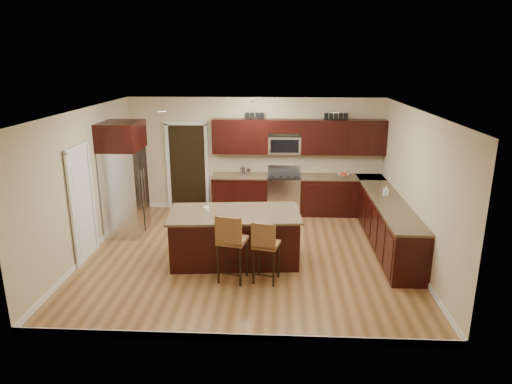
# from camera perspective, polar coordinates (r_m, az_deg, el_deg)

# --- Properties ---
(floor) EXTENTS (6.00, 6.00, 0.00)m
(floor) POSITION_cam_1_polar(r_m,az_deg,el_deg) (8.71, -0.98, -7.80)
(floor) COLOR #96663B
(floor) RESTS_ON ground
(ceiling) EXTENTS (6.00, 6.00, 0.00)m
(ceiling) POSITION_cam_1_polar(r_m,az_deg,el_deg) (7.99, -1.08, 10.16)
(ceiling) COLOR silver
(ceiling) RESTS_ON wall_back
(wall_back) EXTENTS (6.00, 0.00, 6.00)m
(wall_back) POSITION_cam_1_polar(r_m,az_deg,el_deg) (10.91, -0.04, 4.68)
(wall_back) COLOR #C9B991
(wall_back) RESTS_ON floor
(wall_left) EXTENTS (0.00, 5.50, 5.50)m
(wall_left) POSITION_cam_1_polar(r_m,az_deg,el_deg) (8.96, -20.54, 1.01)
(wall_left) COLOR #C9B991
(wall_left) RESTS_ON floor
(wall_right) EXTENTS (0.00, 5.50, 5.50)m
(wall_right) POSITION_cam_1_polar(r_m,az_deg,el_deg) (8.58, 19.39, 0.47)
(wall_right) COLOR #C9B991
(wall_right) RESTS_ON floor
(base_cabinets) EXTENTS (4.02, 3.96, 0.92)m
(base_cabinets) POSITION_cam_1_polar(r_m,az_deg,el_deg) (9.96, 10.56, -2.06)
(base_cabinets) COLOR black
(base_cabinets) RESTS_ON floor
(upper_cabinets) EXTENTS (4.00, 0.33, 0.80)m
(upper_cabinets) POSITION_cam_1_polar(r_m,az_deg,el_deg) (10.66, 5.57, 7.00)
(upper_cabinets) COLOR black
(upper_cabinets) RESTS_ON wall_back
(range) EXTENTS (0.76, 0.64, 1.11)m
(range) POSITION_cam_1_polar(r_m,az_deg,el_deg) (10.83, 3.48, -0.24)
(range) COLOR silver
(range) RESTS_ON floor
(microwave) EXTENTS (0.76, 0.31, 0.40)m
(microwave) POSITION_cam_1_polar(r_m,az_deg,el_deg) (10.71, 3.58, 5.89)
(microwave) COLOR silver
(microwave) RESTS_ON upper_cabinets
(doorway) EXTENTS (0.85, 0.03, 2.06)m
(doorway) POSITION_cam_1_polar(r_m,az_deg,el_deg) (11.17, -8.53, 3.09)
(doorway) COLOR black
(doorway) RESTS_ON floor
(pantry_door) EXTENTS (0.03, 0.80, 2.04)m
(pantry_door) POSITION_cam_1_polar(r_m,az_deg,el_deg) (8.78, -20.96, -1.59)
(pantry_door) COLOR white
(pantry_door) RESTS_ON floor
(letter_decor) EXTENTS (2.20, 0.03, 0.15)m
(letter_decor) POSITION_cam_1_polar(r_m,az_deg,el_deg) (10.59, 4.85, 9.44)
(letter_decor) COLOR black
(letter_decor) RESTS_ON upper_cabinets
(island) EXTENTS (2.43, 1.42, 0.92)m
(island) POSITION_cam_1_polar(r_m,az_deg,el_deg) (8.33, -2.66, -5.77)
(island) COLOR black
(island) RESTS_ON floor
(stool_mid) EXTENTS (0.52, 0.52, 1.17)m
(stool_mid) POSITION_cam_1_polar(r_m,az_deg,el_deg) (7.43, -3.13, -6.08)
(stool_mid) COLOR brown
(stool_mid) RESTS_ON floor
(stool_right) EXTENTS (0.48, 0.48, 1.07)m
(stool_right) POSITION_cam_1_polar(r_m,az_deg,el_deg) (7.42, 1.17, -6.61)
(stool_right) COLOR brown
(stool_right) RESTS_ON floor
(refrigerator) EXTENTS (0.79, 0.96, 2.35)m
(refrigerator) POSITION_cam_1_polar(r_m,az_deg,el_deg) (9.76, -16.15, 1.74)
(refrigerator) COLOR silver
(refrigerator) RESTS_ON floor
(floor_mat) EXTENTS (1.06, 0.79, 0.01)m
(floor_mat) POSITION_cam_1_polar(r_m,az_deg,el_deg) (10.05, 2.54, -4.38)
(floor_mat) COLOR brown
(floor_mat) RESTS_ON floor
(fruit_bowl) EXTENTS (0.29, 0.29, 0.06)m
(fruit_bowl) POSITION_cam_1_polar(r_m,az_deg,el_deg) (10.80, 10.87, 2.09)
(fruit_bowl) COLOR silver
(fruit_bowl) RESTS_ON base_cabinets
(soap_bottle) EXTENTS (0.10, 0.10, 0.21)m
(soap_bottle) POSITION_cam_1_polar(r_m,az_deg,el_deg) (9.46, 15.93, 0.16)
(soap_bottle) COLOR #B2B2B2
(soap_bottle) RESTS_ON base_cabinets
(canister_tall) EXTENTS (0.12, 0.12, 0.20)m
(canister_tall) POSITION_cam_1_polar(r_m,az_deg,el_deg) (10.71, -1.69, 2.63)
(canister_tall) COLOR silver
(canister_tall) RESTS_ON base_cabinets
(canister_short) EXTENTS (0.11, 0.11, 0.17)m
(canister_short) POSITION_cam_1_polar(r_m,az_deg,el_deg) (10.71, -0.99, 2.56)
(canister_short) COLOR silver
(canister_short) RESTS_ON base_cabinets
(island_jar) EXTENTS (0.10, 0.10, 0.10)m
(island_jar) POSITION_cam_1_polar(r_m,az_deg,el_deg) (8.20, -6.19, -2.17)
(island_jar) COLOR white
(island_jar) RESTS_ON island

